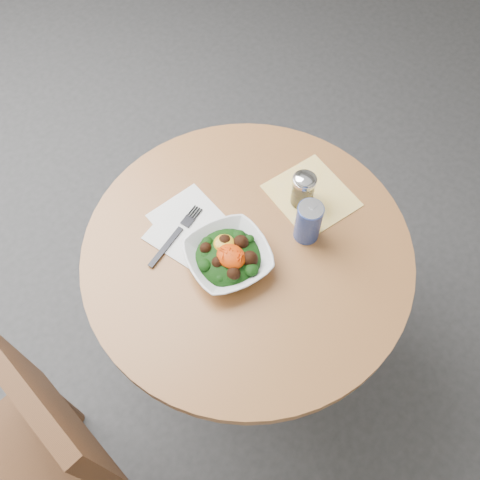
# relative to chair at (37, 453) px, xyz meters

# --- Properties ---
(ground) EXTENTS (6.00, 6.00, 0.00)m
(ground) POSITION_rel_chair_xyz_m (0.13, 0.72, -0.54)
(ground) COLOR #303033
(ground) RESTS_ON ground
(table) EXTENTS (0.90, 0.90, 0.75)m
(table) POSITION_rel_chair_xyz_m (0.13, 0.72, 0.02)
(table) COLOR black
(table) RESTS_ON ground
(chair) EXTENTS (0.47, 0.47, 0.96)m
(chair) POSITION_rel_chair_xyz_m (0.00, 0.00, 0.00)
(chair) COLOR #512D17
(chair) RESTS_ON ground
(cloth_napkin) EXTENTS (0.27, 0.26, 0.00)m
(cloth_napkin) POSITION_rel_chair_xyz_m (0.16, 0.97, 0.22)
(cloth_napkin) COLOR #FAB10D
(cloth_napkin) RESTS_ON table
(paper_napkins) EXTENTS (0.21, 0.23, 0.00)m
(paper_napkins) POSITION_rel_chair_xyz_m (-0.05, 0.68, 0.22)
(paper_napkins) COLOR white
(paper_napkins) RESTS_ON table
(salad_bowl) EXTENTS (0.28, 0.28, 0.08)m
(salad_bowl) POSITION_rel_chair_xyz_m (0.11, 0.66, 0.24)
(salad_bowl) COLOR white
(salad_bowl) RESTS_ON table
(fork) EXTENTS (0.04, 0.22, 0.00)m
(fork) POSITION_rel_chair_xyz_m (-0.05, 0.64, 0.22)
(fork) COLOR black
(fork) RESTS_ON table
(spice_shaker) EXTENTS (0.07, 0.07, 0.12)m
(spice_shaker) POSITION_rel_chair_xyz_m (0.15, 0.94, 0.27)
(spice_shaker) COLOR silver
(spice_shaker) RESTS_ON table
(beverage_can) EXTENTS (0.07, 0.07, 0.13)m
(beverage_can) POSITION_rel_chair_xyz_m (0.22, 0.86, 0.28)
(beverage_can) COLOR navy
(beverage_can) RESTS_ON table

